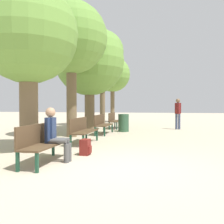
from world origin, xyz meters
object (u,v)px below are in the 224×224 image
backpack (85,147)px  tree_row_1 (71,39)px  bench_row_1 (82,129)px  pedestrian_near (178,112)px  tree_row_0 (28,36)px  bench_row_3 (114,119)px  person_seated (55,133)px  trash_bin (124,123)px  bench_row_2 (102,123)px  tree_row_2 (89,61)px  tree_row_4 (112,75)px  bench_row_0 (42,141)px  tree_row_3 (102,53)px

backpack → tree_row_1: bearing=115.7°
bench_row_1 → pedestrian_near: 7.08m
tree_row_0 → bench_row_3: bearing=82.3°
person_seated → pedestrian_near: bearing=69.0°
backpack → trash_bin: trash_bin is taller
tree_row_1 → person_seated: bearing=-74.2°
bench_row_2 → bench_row_1: bearing=-90.0°
bench_row_3 → tree_row_1: bearing=-104.0°
tree_row_2 → trash_bin: tree_row_2 is taller
tree_row_0 → tree_row_1: bearing=90.0°
tree_row_2 → backpack: bearing=-74.5°
bench_row_2 → tree_row_1: size_ratio=0.31×
tree_row_1 → tree_row_4: 9.06m
bench_row_1 → bench_row_2: bearing=90.0°
tree_row_0 → tree_row_2: 6.25m
bench_row_2 → bench_row_3: (0.00, 3.00, 0.00)m
bench_row_0 → bench_row_1: bearing=90.0°
backpack → trash_bin: 6.17m
pedestrian_near → backpack: bearing=-110.2°
tree_row_0 → tree_row_2: tree_row_2 is taller
bench_row_2 → bench_row_0: bearing=-90.0°
tree_row_2 → tree_row_3: 3.14m
backpack → pedestrian_near: 8.52m
bench_row_2 → tree_row_1: (-1.05, -1.22, 3.68)m
trash_bin → backpack: bearing=-91.0°
tree_row_2 → tree_row_4: size_ratio=1.09×
tree_row_4 → pedestrian_near: (4.70, -4.78, -2.76)m
bench_row_2 → tree_row_4: size_ratio=0.35×
tree_row_1 → trash_bin: (1.88, 2.48, -3.75)m
tree_row_0 → pedestrian_near: 9.41m
bench_row_2 → tree_row_0: 5.64m
tree_row_3 → bench_row_0: bearing=-84.2°
bench_row_1 → pedestrian_near: bearing=58.9°
bench_row_0 → tree_row_1: (-1.05, 4.78, 3.68)m
tree_row_0 → tree_row_2: size_ratio=0.87×
tree_row_0 → tree_row_1: size_ratio=0.84×
tree_row_2 → person_seated: bearing=-79.9°
bench_row_3 → trash_bin: size_ratio=1.98×
bench_row_0 → pedestrian_near: (3.65, 9.05, 0.47)m
bench_row_0 → bench_row_2: bearing=90.0°
tree_row_4 → backpack: bearing=-82.1°
bench_row_3 → pedestrian_near: pedestrian_near is taller
bench_row_2 → tree_row_2: tree_row_2 is taller
tree_row_0 → tree_row_1: tree_row_1 is taller
bench_row_3 → bench_row_1: bearing=-90.0°
person_seated → backpack: bearing=62.2°
bench_row_2 → pedestrian_near: size_ratio=1.03×
bench_row_0 → tree_row_3: tree_row_3 is taller
bench_row_3 → tree_row_4: (-1.05, 4.83, 3.24)m
bench_row_0 → tree_row_1: 6.12m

